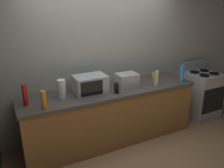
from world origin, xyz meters
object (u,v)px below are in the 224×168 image
toaster_oven (127,80)px  bottle_spray_cleaner (182,74)px  bottle_hot_sauce (25,95)px  cordless_phone (116,88)px  stove_range (201,94)px  bottle_dish_soap (44,100)px  microwave (90,84)px  bottle_vinegar (156,78)px  paper_towel_roll (61,89)px  mug_yellow (154,76)px

toaster_oven → bottle_spray_cleaner: bearing=-14.1°
bottle_hot_sauce → toaster_oven: bearing=1.6°
cordless_phone → bottle_hot_sauce: size_ratio=0.51×
stove_range → bottle_dish_soap: 3.13m
microwave → bottle_vinegar: bearing=-10.4°
paper_towel_roll → bottle_spray_cleaner: bottle_spray_cleaner is taller
paper_towel_roll → cordless_phone: bearing=-12.3°
paper_towel_roll → mug_yellow: size_ratio=2.60×
paper_towel_roll → bottle_hot_sauce: 0.49m
toaster_oven → bottle_hot_sauce: bottle_hot_sauce is taller
mug_yellow → paper_towel_roll: bearing=-175.5°
bottle_dish_soap → bottle_hot_sauce: bearing=132.2°
microwave → bottle_hot_sauce: size_ratio=1.64×
bottle_dish_soap → mug_yellow: size_ratio=2.34×
stove_range → bottle_vinegar: size_ratio=4.30×
microwave → bottle_dish_soap: size_ratio=1.98×
bottle_dish_soap → bottle_vinegar: 1.81m
stove_range → mug_yellow: 1.19m
microwave → toaster_oven: bearing=1.1°
stove_range → cordless_phone: (-1.99, -0.12, 0.51)m
microwave → paper_towel_roll: bearing=179.7°
mug_yellow → bottle_spray_cleaner: bearing=-49.2°
cordless_phone → bottle_spray_cleaner: 1.24m
toaster_oven → cordless_phone: bearing=-147.6°
paper_towel_roll → microwave: bearing=-0.3°
toaster_oven → mug_yellow: toaster_oven is taller
bottle_vinegar → bottle_hot_sauce: size_ratio=0.86×
bottle_dish_soap → stove_range: bearing=3.7°
bottle_spray_cleaner → bottle_hot_sauce: bottle_hot_sauce is taller
bottle_spray_cleaner → microwave: bearing=171.9°
stove_range → bottle_vinegar: (-1.27, -0.15, 0.56)m
bottle_spray_cleaner → bottle_hot_sauce: size_ratio=0.97×
bottle_dish_soap → bottle_spray_cleaner: bearing=0.6°
cordless_phone → mug_yellow: bearing=32.9°
stove_range → bottle_spray_cleaner: size_ratio=3.80×
paper_towel_roll → mug_yellow: 1.72m
stove_range → bottle_spray_cleaner: (-0.75, -0.18, 0.58)m
stove_range → bottle_spray_cleaner: bottle_spray_cleaner is taller
microwave → stove_range: bearing=-1.2°
cordless_phone → bottle_dish_soap: size_ratio=0.62×
cordless_phone → bottle_vinegar: bearing=12.3°
paper_towel_roll → mug_yellow: (1.71, 0.13, -0.08)m
toaster_oven → paper_towel_roll: paper_towel_roll is taller
stove_range → mug_yellow: size_ratio=10.41×
bottle_dish_soap → bottle_hot_sauce: bottle_hot_sauce is taller
bottle_hot_sauce → mug_yellow: (2.21, 0.17, -0.09)m
toaster_oven → bottle_vinegar: 0.48m
paper_towel_roll → bottle_vinegar: paper_towel_roll is taller
paper_towel_roll → mug_yellow: bearing=4.5°
toaster_oven → bottle_hot_sauce: 1.57m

